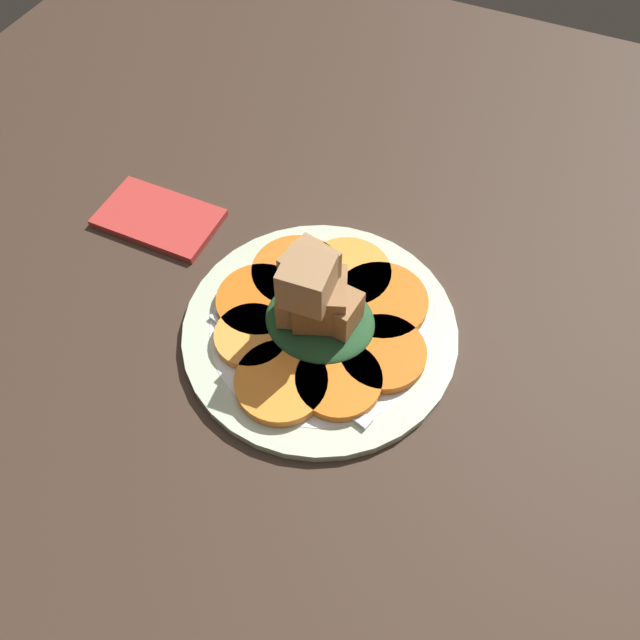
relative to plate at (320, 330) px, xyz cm
name	(u,v)px	position (x,y,z in cm)	size (l,w,h in cm)	color
table_slab	(320,339)	(0.00, 0.00, -1.52)	(120.00, 120.00, 2.00)	#38281E
plate	(320,330)	(0.00, 0.00, 0.00)	(25.05, 25.05, 1.05)	beige
carrot_slice_0	(252,336)	(-4.94, -3.79, 1.07)	(6.64, 6.64, 0.97)	#F99438
carrot_slice_1	(281,382)	(-0.52, -6.81, 1.07)	(7.96, 7.96, 0.97)	orange
carrot_slice_2	(339,380)	(3.85, -4.66, 1.07)	(7.43, 7.43, 0.97)	orange
carrot_slice_3	(383,353)	(6.27, -0.60, 1.07)	(7.67, 7.67, 0.97)	#D56013
carrot_slice_4	(381,301)	(4.10, 4.52, 1.07)	(8.73, 8.73, 0.97)	#D56014
carrot_slice_5	(344,272)	(-0.35, 6.30, 1.07)	(8.37, 8.37, 0.97)	orange
carrot_slice_6	(297,272)	(-4.43, 4.44, 1.07)	(8.66, 8.66, 0.97)	orange
carrot_slice_7	(261,299)	(-6.06, 0.21, 1.07)	(8.13, 8.13, 0.97)	orange
center_pile	(316,301)	(-0.31, -0.06, 4.30)	(9.99, 8.99, 9.71)	#1E4723
fork	(285,360)	(-1.22, -4.64, 0.78)	(17.47, 6.63, 0.40)	silver
napkin	(159,218)	(-21.13, 5.85, -0.12)	(12.37, 7.42, 0.80)	#B2332D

